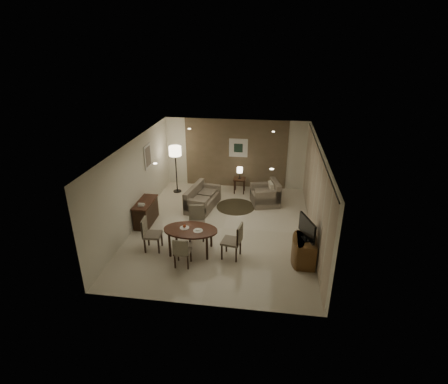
# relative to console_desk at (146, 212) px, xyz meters

# --- Properties ---
(room_shell) EXTENTS (5.50, 7.00, 2.70)m
(room_shell) POSITION_rel_console_desk_xyz_m (2.49, 0.40, 0.98)
(room_shell) COLOR beige
(room_shell) RESTS_ON ground
(taupe_accent) EXTENTS (3.96, 0.03, 2.70)m
(taupe_accent) POSITION_rel_console_desk_xyz_m (2.49, 3.48, 0.98)
(taupe_accent) COLOR brown
(taupe_accent) RESTS_ON wall_back
(curtain_wall) EXTENTS (0.08, 6.70, 2.58)m
(curtain_wall) POSITION_rel_console_desk_xyz_m (5.17, 0.00, 0.95)
(curtain_wall) COLOR beige
(curtain_wall) RESTS_ON wall_right
(curtain_rod) EXTENTS (0.03, 6.80, 0.03)m
(curtain_rod) POSITION_rel_console_desk_xyz_m (5.17, 0.00, 2.27)
(curtain_rod) COLOR black
(curtain_rod) RESTS_ON wall_right
(art_back_frame) EXTENTS (0.72, 0.03, 0.72)m
(art_back_frame) POSITION_rel_console_desk_xyz_m (2.59, 3.46, 1.23)
(art_back_frame) COLOR silver
(art_back_frame) RESTS_ON wall_back
(art_back_canvas) EXTENTS (0.34, 0.01, 0.34)m
(art_back_canvas) POSITION_rel_console_desk_xyz_m (2.59, 3.44, 1.23)
(art_back_canvas) COLOR #192D22
(art_back_canvas) RESTS_ON wall_back
(art_left_frame) EXTENTS (0.03, 0.60, 0.80)m
(art_left_frame) POSITION_rel_console_desk_xyz_m (-0.23, 1.20, 1.48)
(art_left_frame) COLOR silver
(art_left_frame) RESTS_ON wall_left
(art_left_canvas) EXTENTS (0.01, 0.46, 0.64)m
(art_left_canvas) POSITION_rel_console_desk_xyz_m (-0.21, 1.20, 1.48)
(art_left_canvas) COLOR gray
(art_left_canvas) RESTS_ON wall_left
(downlight_nl) EXTENTS (0.10, 0.10, 0.01)m
(downlight_nl) POSITION_rel_console_desk_xyz_m (1.09, -1.80, 2.31)
(downlight_nl) COLOR white
(downlight_nl) RESTS_ON ceiling
(downlight_nr) EXTENTS (0.10, 0.10, 0.01)m
(downlight_nr) POSITION_rel_console_desk_xyz_m (3.89, -1.80, 2.31)
(downlight_nr) COLOR white
(downlight_nr) RESTS_ON ceiling
(downlight_fl) EXTENTS (0.10, 0.10, 0.01)m
(downlight_fl) POSITION_rel_console_desk_xyz_m (1.09, 1.80, 2.31)
(downlight_fl) COLOR white
(downlight_fl) RESTS_ON ceiling
(downlight_fr) EXTENTS (0.10, 0.10, 0.01)m
(downlight_fr) POSITION_rel_console_desk_xyz_m (3.89, 1.80, 2.31)
(downlight_fr) COLOR white
(downlight_fr) RESTS_ON ceiling
(console_desk) EXTENTS (0.48, 1.20, 0.75)m
(console_desk) POSITION_rel_console_desk_xyz_m (0.00, 0.00, 0.00)
(console_desk) COLOR #442016
(console_desk) RESTS_ON floor
(telephone) EXTENTS (0.20, 0.14, 0.09)m
(telephone) POSITION_rel_console_desk_xyz_m (0.00, -0.30, 0.43)
(telephone) COLOR white
(telephone) RESTS_ON console_desk
(tv_cabinet) EXTENTS (0.48, 0.90, 0.70)m
(tv_cabinet) POSITION_rel_console_desk_xyz_m (4.89, -1.50, -0.03)
(tv_cabinet) COLOR brown
(tv_cabinet) RESTS_ON floor
(flat_tv) EXTENTS (0.36, 0.85, 0.60)m
(flat_tv) POSITION_rel_console_desk_xyz_m (4.87, -1.50, 0.65)
(flat_tv) COLOR black
(flat_tv) RESTS_ON tv_cabinet
(dining_table) EXTENTS (1.49, 0.93, 0.70)m
(dining_table) POSITION_rel_console_desk_xyz_m (1.80, -1.42, -0.03)
(dining_table) COLOR #442016
(dining_table) RESTS_ON floor
(chair_near) EXTENTS (0.41, 0.41, 0.85)m
(chair_near) POSITION_rel_console_desk_xyz_m (1.73, -2.07, 0.05)
(chair_near) COLOR gray
(chair_near) RESTS_ON floor
(chair_far) EXTENTS (0.55, 0.55, 0.99)m
(chair_far) POSITION_rel_console_desk_xyz_m (1.81, -0.72, 0.12)
(chair_far) COLOR gray
(chair_far) RESTS_ON floor
(chair_left) EXTENTS (0.50, 0.50, 0.96)m
(chair_left) POSITION_rel_console_desk_xyz_m (0.73, -1.46, 0.11)
(chair_left) COLOR gray
(chair_left) RESTS_ON floor
(chair_right) EXTENTS (0.56, 0.56, 1.00)m
(chair_right) POSITION_rel_console_desk_xyz_m (2.93, -1.53, 0.12)
(chair_right) COLOR gray
(chair_right) RESTS_ON floor
(plate_a) EXTENTS (0.26, 0.26, 0.02)m
(plate_a) POSITION_rel_console_desk_xyz_m (1.62, -1.37, 0.33)
(plate_a) COLOR white
(plate_a) RESTS_ON dining_table
(plate_b) EXTENTS (0.26, 0.26, 0.02)m
(plate_b) POSITION_rel_console_desk_xyz_m (2.02, -1.47, 0.33)
(plate_b) COLOR white
(plate_b) RESTS_ON dining_table
(fruit_apple) EXTENTS (0.09, 0.09, 0.09)m
(fruit_apple) POSITION_rel_console_desk_xyz_m (1.62, -1.37, 0.38)
(fruit_apple) COLOR #9B3011
(fruit_apple) RESTS_ON plate_a
(napkin) EXTENTS (0.12, 0.08, 0.03)m
(napkin) POSITION_rel_console_desk_xyz_m (2.02, -1.47, 0.35)
(napkin) COLOR white
(napkin) RESTS_ON plate_b
(round_rug) EXTENTS (1.36, 1.36, 0.01)m
(round_rug) POSITION_rel_console_desk_xyz_m (2.72, 1.57, -0.37)
(round_rug) COLOR #392E20
(round_rug) RESTS_ON floor
(sofa) EXTENTS (1.72, 1.07, 0.75)m
(sofa) POSITION_rel_console_desk_xyz_m (1.57, 1.39, 0.00)
(sofa) COLOR gray
(sofa) RESTS_ON floor
(armchair) EXTENTS (1.13, 1.17, 0.85)m
(armchair) POSITION_rel_console_desk_xyz_m (3.73, 1.95, 0.05)
(armchair) COLOR gray
(armchair) RESTS_ON floor
(side_table) EXTENTS (0.45, 0.45, 0.57)m
(side_table) POSITION_rel_console_desk_xyz_m (2.72, 2.87, -0.09)
(side_table) COLOR black
(side_table) RESTS_ON floor
(table_lamp) EXTENTS (0.22, 0.22, 0.50)m
(table_lamp) POSITION_rel_console_desk_xyz_m (2.72, 2.87, 0.44)
(table_lamp) COLOR #FFEAC1
(table_lamp) RESTS_ON side_table
(floor_lamp) EXTENTS (0.46, 0.46, 1.82)m
(floor_lamp) POSITION_rel_console_desk_xyz_m (0.32, 2.60, 0.53)
(floor_lamp) COLOR #FFE5B7
(floor_lamp) RESTS_ON floor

